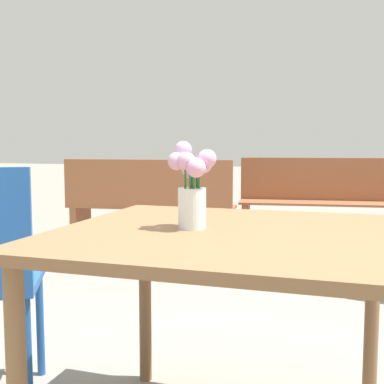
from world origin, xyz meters
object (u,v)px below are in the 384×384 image
object	(u,v)px
flower_vase	(192,187)
bench_middle	(332,200)
table_front	(227,259)
bench_near	(149,206)

from	to	relation	value
flower_vase	bench_middle	distance (m)	3.30
bench_middle	table_front	bearing A→B (deg)	-93.16
flower_vase	bench_near	distance (m)	2.71
table_front	bench_middle	distance (m)	3.27
bench_near	bench_middle	size ratio (longest dim) A/B	0.85
bench_near	table_front	bearing A→B (deg)	-61.73
table_front	bench_middle	size ratio (longest dim) A/B	0.58
flower_vase	bench_middle	world-z (taller)	flower_vase
bench_near	flower_vase	bearing A→B (deg)	-63.80
table_front	flower_vase	world-z (taller)	flower_vase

